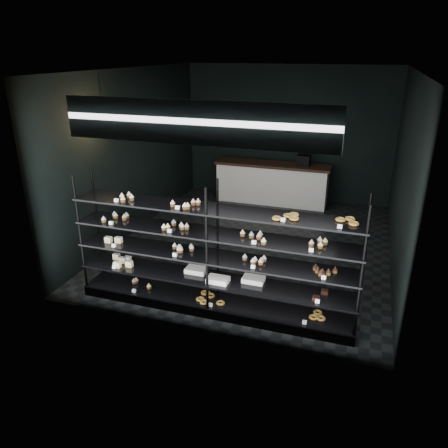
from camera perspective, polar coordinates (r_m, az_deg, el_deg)
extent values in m
cube|color=black|center=(8.54, 3.93, -2.46)|extent=(5.00, 6.00, 0.01)
cube|color=black|center=(7.78, 4.56, 19.46)|extent=(5.00, 6.00, 0.01)
cube|color=black|center=(10.88, 8.27, 11.55)|extent=(5.00, 0.01, 3.20)
cube|color=black|center=(5.28, -3.97, 0.53)|extent=(5.00, 0.01, 3.20)
cube|color=black|center=(8.94, -11.68, 9.07)|extent=(0.01, 6.00, 3.20)
cube|color=black|center=(7.80, 22.38, 6.01)|extent=(0.01, 6.00, 3.20)
cube|color=black|center=(6.43, -1.45, -10.64)|extent=(4.00, 0.50, 0.12)
cylinder|color=black|center=(6.70, -18.25, -1.50)|extent=(0.04, 0.04, 1.85)
cylinder|color=black|center=(7.03, -16.19, -0.15)|extent=(0.04, 0.04, 1.85)
cylinder|color=black|center=(5.80, -2.27, -4.04)|extent=(0.04, 0.04, 1.85)
cylinder|color=black|center=(6.17, -0.84, -2.34)|extent=(0.04, 0.04, 1.85)
cylinder|color=black|center=(5.49, 17.49, -6.71)|extent=(0.04, 0.04, 1.85)
cylinder|color=black|center=(5.89, 17.65, -4.73)|extent=(0.04, 0.04, 1.85)
cube|color=black|center=(6.39, -1.45, -9.96)|extent=(4.00, 0.50, 0.03)
cube|color=black|center=(6.21, -1.49, -7.22)|extent=(4.00, 0.50, 0.02)
cube|color=black|center=(6.05, -1.52, -4.32)|extent=(4.00, 0.50, 0.02)
cube|color=black|center=(5.90, -1.55, -1.27)|extent=(4.00, 0.50, 0.02)
cube|color=black|center=(5.77, -1.59, 1.93)|extent=(4.00, 0.50, 0.02)
cube|color=white|center=(6.15, -13.52, 2.95)|extent=(0.06, 0.04, 0.06)
cube|color=white|center=(5.74, -5.80, 2.10)|extent=(0.06, 0.04, 0.06)
cube|color=white|center=(5.36, 7.25, 0.57)|extent=(0.06, 0.04, 0.06)
cube|color=white|center=(5.28, 15.19, -0.38)|extent=(0.06, 0.04, 0.06)
cube|color=white|center=(6.36, -14.71, 0.13)|extent=(0.06, 0.04, 0.06)
cube|color=white|center=(5.92, -6.96, -0.94)|extent=(0.05, 0.04, 0.06)
cube|color=white|center=(5.57, 3.52, -2.36)|extent=(0.05, 0.04, 0.06)
cube|color=white|center=(5.44, 11.62, -3.41)|extent=(0.06, 0.04, 0.06)
cube|color=white|center=(6.48, -14.09, -2.79)|extent=(0.06, 0.04, 0.06)
cube|color=white|center=(6.04, -6.25, -4.08)|extent=(0.06, 0.04, 0.06)
cube|color=white|center=(5.72, 3.36, -5.55)|extent=(0.05, 0.04, 0.06)
cube|color=white|center=(5.58, 12.92, -6.85)|extent=(0.06, 0.04, 0.06)
cube|color=white|center=(6.63, -13.86, -5.53)|extent=(0.06, 0.04, 0.06)
cube|color=white|center=(5.76, 11.69, -9.79)|extent=(0.06, 0.04, 0.06)
cube|color=white|center=(6.66, -11.41, -8.62)|extent=(0.06, 0.04, 0.06)
cube|color=white|center=(6.21, -1.50, -10.59)|extent=(0.05, 0.04, 0.06)
cube|color=white|center=(5.96, 10.88, -12.58)|extent=(0.06, 0.04, 0.06)
cube|color=#0C183E|center=(5.05, -3.97, 13.08)|extent=(3.20, 0.04, 0.45)
cube|color=white|center=(5.04, -4.06, 13.05)|extent=(3.30, 0.02, 0.50)
cylinder|color=black|center=(7.41, -15.87, 16.26)|extent=(0.01, 0.01, 0.58)
sphere|color=#F9A657|center=(7.46, -15.52, 12.90)|extent=(0.30, 0.30, 0.30)
cube|color=silver|center=(10.71, 6.27, 5.19)|extent=(2.64, 0.60, 0.92)
cube|color=black|center=(10.58, 6.38, 7.73)|extent=(2.75, 0.65, 0.06)
cube|color=black|center=(10.42, 10.35, 8.17)|extent=(0.30, 0.30, 0.25)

